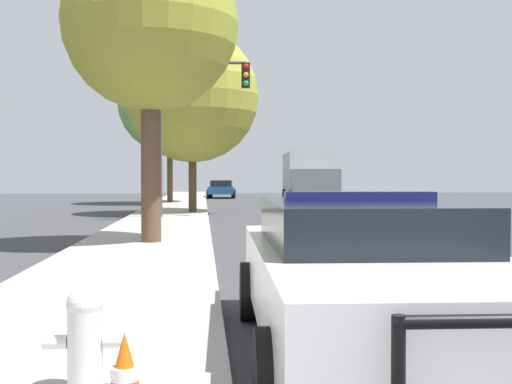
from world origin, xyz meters
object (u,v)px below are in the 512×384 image
object	(u,v)px
fire_hydrant	(85,335)
traffic_light	(194,107)
tree_sidewalk_mid	(192,96)
traffic_cone	(125,378)
tree_sidewalk_far	(170,101)
police_car	(364,273)
box_truck	(309,177)
tree_sidewalk_near	(150,25)
car_background_distant	(222,189)

from	to	relation	value
fire_hydrant	traffic_light	bearing A→B (deg)	88.45
tree_sidewalk_mid	traffic_cone	bearing A→B (deg)	-90.12
traffic_light	tree_sidewalk_far	size ratio (longest dim) A/B	0.66
police_car	traffic_cone	xyz separation A→B (m)	(-1.90, -1.76, -0.34)
box_truck	tree_sidewalk_far	xyz separation A→B (m)	(-7.93, 0.39, 4.29)
traffic_cone	fire_hydrant	bearing A→B (deg)	118.27
traffic_light	traffic_cone	world-z (taller)	traffic_light
traffic_light	traffic_cone	xyz separation A→B (m)	(-0.16, -19.36, -3.70)
fire_hydrant	tree_sidewalk_mid	xyz separation A→B (m)	(0.39, 22.14, 4.40)
tree_sidewalk_near	tree_sidewalk_mid	size ratio (longest dim) A/B	0.91
tree_sidewalk_mid	box_truck	bearing A→B (deg)	56.61
fire_hydrant	traffic_cone	distance (m)	0.74
fire_hydrant	traffic_light	distance (m)	19.07
car_background_distant	tree_sidewalk_near	world-z (taller)	tree_sidewalk_near
fire_hydrant	tree_sidewalk_near	distance (m)	11.04
box_truck	traffic_cone	world-z (taller)	box_truck
box_truck	traffic_cone	size ratio (longest dim) A/B	13.42
tree_sidewalk_far	tree_sidewalk_mid	xyz separation A→B (m)	(1.45, -10.23, -0.96)
police_car	traffic_cone	world-z (taller)	police_car
police_car	tree_sidewalk_near	bearing A→B (deg)	-72.18
police_car	box_truck	size ratio (longest dim) A/B	0.69
traffic_light	car_background_distant	bearing A→B (deg)	85.95
tree_sidewalk_mid	tree_sidewalk_near	bearing A→B (deg)	-93.51
car_background_distant	traffic_cone	world-z (taller)	car_background_distant
police_car	tree_sidewalk_near	world-z (taller)	tree_sidewalk_near
car_background_distant	tree_sidewalk_mid	size ratio (longest dim) A/B	0.55
tree_sidewalk_near	tree_sidewalk_far	xyz separation A→B (m)	(-0.71, 22.28, 0.87)
tree_sidewalk_near	traffic_light	bearing A→B (deg)	84.37
tree_sidewalk_near	tree_sidewalk_far	bearing A→B (deg)	91.81
tree_sidewalk_near	traffic_cone	distance (m)	11.69
fire_hydrant	traffic_cone	size ratio (longest dim) A/B	1.30
tree_sidewalk_mid	traffic_cone	xyz separation A→B (m)	(-0.05, -22.78, -4.50)
box_truck	tree_sidewalk_mid	world-z (taller)	tree_sidewalk_mid
car_background_distant	traffic_cone	distance (m)	43.28
fire_hydrant	traffic_cone	world-z (taller)	fire_hydrant
fire_hydrant	tree_sidewalk_near	bearing A→B (deg)	91.97
fire_hydrant	box_truck	xyz separation A→B (m)	(6.88, 31.98, 1.07)
traffic_light	traffic_cone	bearing A→B (deg)	-90.47
tree_sidewalk_far	traffic_light	bearing A→B (deg)	-83.49
police_car	fire_hydrant	world-z (taller)	police_car
police_car	tree_sidewalk_mid	size ratio (longest dim) A/B	0.69
police_car	tree_sidewalk_near	size ratio (longest dim) A/B	0.75
fire_hydrant	car_background_distant	size ratio (longest dim) A/B	0.17
traffic_light	tree_sidewalk_near	size ratio (longest dim) A/B	0.83
car_background_distant	traffic_cone	bearing A→B (deg)	-88.11
traffic_cone	box_truck	bearing A→B (deg)	78.67
police_car	traffic_cone	distance (m)	2.61
traffic_light	car_background_distant	xyz separation A→B (m)	(1.69, 23.88, -3.41)
fire_hydrant	traffic_light	world-z (taller)	traffic_light
tree_sidewalk_near	fire_hydrant	bearing A→B (deg)	-88.03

